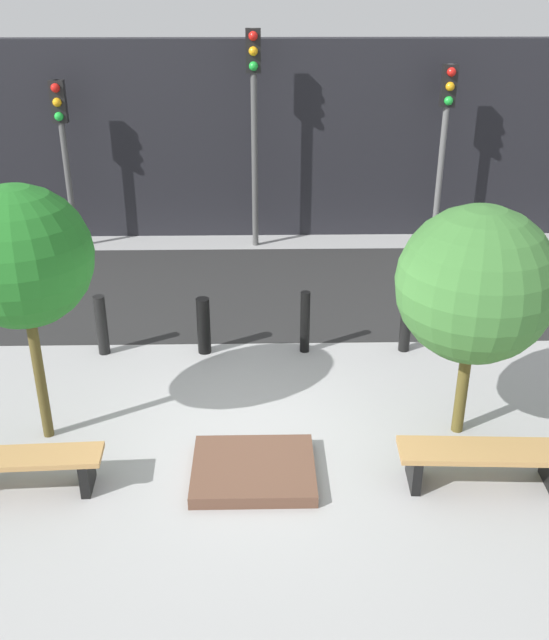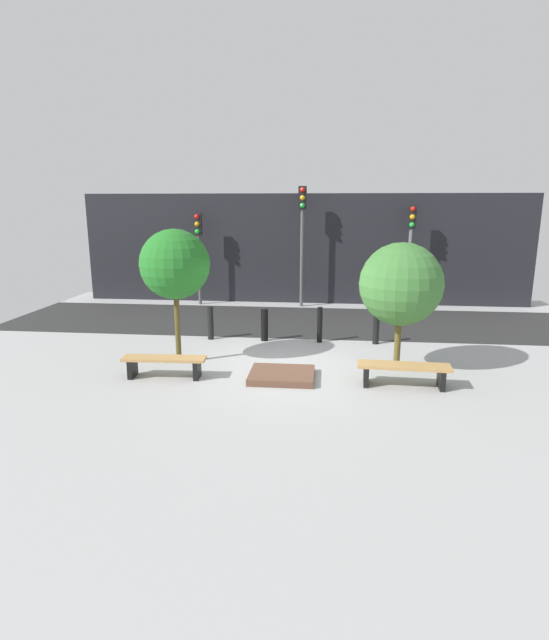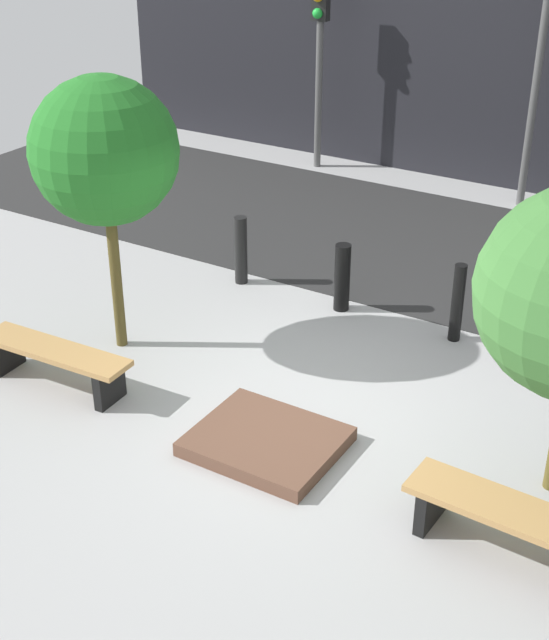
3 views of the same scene
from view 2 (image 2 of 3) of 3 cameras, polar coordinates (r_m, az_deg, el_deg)
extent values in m
plane|color=#A2A2A2|center=(11.15, 1.14, -5.60)|extent=(18.00, 18.00, 0.00)
cube|color=#292929|center=(15.59, 2.60, -0.13)|extent=(18.00, 4.17, 0.01)
cube|color=black|center=(18.49, 3.29, 8.13)|extent=(16.20, 0.50, 3.94)
cube|color=black|center=(11.01, -15.92, -5.30)|extent=(0.12, 0.41, 0.39)
cube|color=black|center=(10.64, -8.84, -5.59)|extent=(0.12, 0.41, 0.39)
cube|color=#B2844C|center=(10.73, -12.50, -4.32)|extent=(1.76, 0.49, 0.06)
cube|color=black|center=(10.33, 10.42, -6.20)|extent=(0.12, 0.47, 0.40)
cube|color=black|center=(10.49, 18.52, -6.38)|extent=(0.12, 0.47, 0.40)
cube|color=#B2844C|center=(10.32, 14.57, -5.11)|extent=(1.85, 0.55, 0.06)
cube|color=brown|center=(10.54, 0.85, -6.32)|extent=(1.35, 1.13, 0.14)
cylinder|color=#4F431F|center=(11.55, -11.03, -0.41)|extent=(0.12, 0.12, 1.85)
sphere|color=#226E23|center=(11.31, -11.33, 6.27)|extent=(1.56, 1.56, 1.56)
cylinder|color=brown|center=(11.21, 13.91, -2.08)|extent=(0.14, 0.14, 1.43)
sphere|color=#3B7333|center=(10.96, 14.25, 3.99)|extent=(1.77, 1.77, 1.77)
cylinder|color=black|center=(13.55, -7.33, -0.32)|extent=(0.17, 0.17, 0.90)
cylinder|color=black|center=(13.29, -1.15, -0.58)|extent=(0.19, 0.19, 0.85)
cylinder|color=black|center=(13.18, 5.19, -0.56)|extent=(0.14, 0.14, 0.94)
cylinder|color=black|center=(13.26, 11.54, -0.86)|extent=(0.16, 0.16, 0.87)
cylinder|color=#515151|center=(18.22, -8.63, 6.87)|extent=(0.12, 0.12, 3.27)
cube|color=black|center=(18.13, -8.77, 10.79)|extent=(0.28, 0.16, 0.78)
sphere|color=red|center=(18.02, -8.88, 11.60)|extent=(0.17, 0.17, 0.17)
sphere|color=orange|center=(18.03, -8.85, 10.78)|extent=(0.17, 0.17, 0.17)
sphere|color=green|center=(18.04, -8.82, 9.95)|extent=(0.17, 0.17, 0.17)
cylinder|color=#505050|center=(17.61, 3.15, 8.25)|extent=(0.12, 0.12, 4.17)
cube|color=black|center=(17.55, 3.22, 13.77)|extent=(0.28, 0.16, 0.78)
sphere|color=red|center=(17.45, 3.22, 14.63)|extent=(0.17, 0.17, 0.17)
sphere|color=orange|center=(17.45, 3.21, 13.78)|extent=(0.17, 0.17, 0.17)
sphere|color=green|center=(17.45, 3.19, 12.92)|extent=(0.17, 0.17, 0.17)
cylinder|color=slate|center=(17.84, 15.16, 6.87)|extent=(0.12, 0.12, 3.54)
cube|color=black|center=(17.76, 15.43, 11.29)|extent=(0.28, 0.16, 0.78)
sphere|color=red|center=(17.65, 15.53, 12.12)|extent=(0.17, 0.17, 0.17)
sphere|color=orange|center=(17.65, 15.48, 11.28)|extent=(0.17, 0.17, 0.17)
sphere|color=green|center=(17.66, 15.43, 10.44)|extent=(0.17, 0.17, 0.17)
camera|label=1|loc=(3.85, -7.49, 33.36)|focal=40.00mm
camera|label=3|loc=(5.13, 43.71, 26.18)|focal=50.00mm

